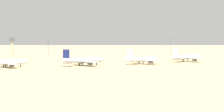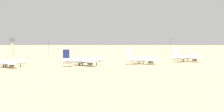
# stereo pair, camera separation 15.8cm
# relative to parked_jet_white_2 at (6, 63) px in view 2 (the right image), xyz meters

# --- Properties ---
(ground) EXTENTS (4000.00, 4000.00, 0.00)m
(ground) POSITION_rel_parked_jet_white_2_xyz_m (75.80, -19.47, -3.43)
(ground) COLOR tan
(ridge_east) EXTENTS (433.43, 399.66, 113.86)m
(ridge_east) POSITION_rel_parked_jet_white_2_xyz_m (376.94, 954.67, 53.49)
(ridge_east) COLOR gray
(ridge_east) RESTS_ON ground
(ridge_far_east) EXTENTS (330.13, 285.78, 104.81)m
(ridge_far_east) POSITION_rel_parked_jet_white_2_xyz_m (598.12, 906.78, 48.97)
(ridge_far_east) COLOR gray
(ridge_far_east) RESTS_ON ground
(parked_jet_white_2) EXTENTS (31.74, 26.83, 10.48)m
(parked_jet_white_2) POSITION_rel_parked_jet_white_2_xyz_m (0.00, 0.00, 0.00)
(parked_jet_white_2) COLOR silver
(parked_jet_white_2) RESTS_ON ground
(parked_jet_navy_3) EXTENTS (36.08, 30.50, 11.91)m
(parked_jet_navy_3) POSITION_rel_parked_jet_white_2_xyz_m (52.58, -7.42, 0.47)
(parked_jet_navy_3) COLOR silver
(parked_jet_navy_3) RESTS_ON ground
(parked_jet_white_4) EXTENTS (34.33, 29.38, 11.41)m
(parked_jet_white_4) POSITION_rel_parked_jet_white_2_xyz_m (99.57, -11.55, 0.30)
(parked_jet_white_4) COLOR white
(parked_jet_white_4) RESTS_ON ground
(parked_jet_white_5) EXTENTS (35.31, 29.93, 11.66)m
(parked_jet_white_5) POSITION_rel_parked_jet_white_2_xyz_m (147.81, -2.08, 0.39)
(parked_jet_white_5) COLOR silver
(parked_jet_white_5) RESTS_ON ground
(control_tower) EXTENTS (5.20, 5.20, 19.63)m
(control_tower) POSITION_rel_parked_jet_white_2_xyz_m (50.56, 192.61, 8.41)
(control_tower) COLOR #C6B793
(control_tower) RESTS_ON ground
(light_pole_west) EXTENTS (1.80, 0.50, 15.00)m
(light_pole_west) POSITION_rel_parked_jet_white_2_xyz_m (68.13, 116.14, 5.26)
(light_pole_west) COLOR #59595E
(light_pole_west) RESTS_ON ground
(light_pole_mid) EXTENTS (1.80, 0.50, 17.74)m
(light_pole_mid) POSITION_rel_parked_jet_white_2_xyz_m (207.82, 107.49, 6.67)
(light_pole_mid) COLOR #59595E
(light_pole_mid) RESTS_ON ground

